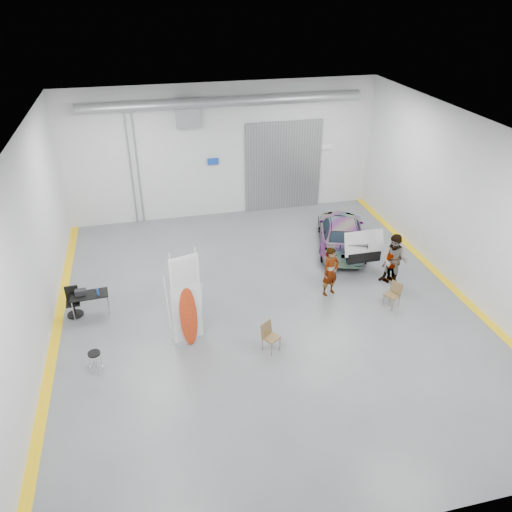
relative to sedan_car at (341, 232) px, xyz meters
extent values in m
plane|color=#5B5D63|center=(-4.06, -3.58, -0.66)|extent=(16.00, 16.00, 0.00)
cube|color=silver|center=(-11.06, -3.58, 2.34)|extent=(0.02, 16.00, 6.00)
cube|color=silver|center=(2.94, -3.58, 2.34)|extent=(0.02, 16.00, 6.00)
cube|color=silver|center=(-4.06, 4.42, 2.34)|extent=(14.00, 0.02, 6.00)
cube|color=silver|center=(-4.06, -11.58, 2.34)|extent=(14.00, 0.02, 6.00)
cube|color=silver|center=(-4.06, -3.58, 5.34)|extent=(14.00, 16.00, 0.02)
cube|color=gray|center=(-1.26, 4.34, 1.44)|extent=(3.60, 0.12, 4.20)
cube|color=gray|center=(-5.56, 4.34, 4.14)|extent=(1.00, 0.50, 1.20)
cylinder|color=gray|center=(-4.06, 3.82, 4.64)|extent=(11.90, 0.44, 0.44)
cube|color=#1642B3|center=(-4.56, 4.34, 1.94)|extent=(0.50, 0.04, 0.30)
cube|color=white|center=(0.74, 4.34, 2.24)|extent=(0.70, 0.04, 0.25)
cylinder|color=gray|center=(-7.86, 4.34, 1.84)|extent=(0.08, 0.08, 5.00)
cylinder|color=gray|center=(-8.16, 4.34, 1.84)|extent=(0.08, 0.08, 5.00)
cube|color=yellow|center=(-10.91, -3.58, -0.65)|extent=(0.30, 16.00, 0.01)
cube|color=yellow|center=(2.79, -3.58, -0.65)|extent=(0.30, 16.00, 0.01)
imported|color=silver|center=(0.00, 0.00, 0.00)|extent=(3.16, 4.87, 1.31)
imported|color=#8F6A4E|center=(-1.71, -3.20, 0.25)|extent=(0.77, 0.63, 1.82)
imported|color=slate|center=(0.76, -3.10, 0.33)|extent=(1.21, 1.19, 1.97)
imported|color=#A95038|center=(0.76, -2.95, 0.14)|extent=(0.99, 0.67, 1.59)
cube|color=white|center=(-6.89, -4.75, 0.42)|extent=(0.89, 0.26, 1.94)
ellipsoid|color=#E64F14|center=(-6.89, -4.83, 0.37)|extent=(0.59, 0.38, 2.05)
cube|color=white|center=(-6.89, -4.77, 1.88)|extent=(0.86, 0.26, 1.02)
cylinder|color=white|center=(-7.27, -4.75, 0.96)|extent=(0.03, 0.03, 3.23)
cylinder|color=white|center=(-6.52, -4.75, 0.96)|extent=(0.03, 0.03, 3.23)
cube|color=brown|center=(-4.49, -5.69, -0.18)|extent=(0.60, 0.60, 0.04)
cube|color=brown|center=(-4.49, -5.49, 0.06)|extent=(0.42, 0.32, 0.42)
cube|color=brown|center=(0.06, -4.45, -0.20)|extent=(0.56, 0.57, 0.04)
cube|color=brown|center=(0.06, -4.26, 0.04)|extent=(0.28, 0.42, 0.41)
cylinder|color=black|center=(-9.56, -5.50, 0.04)|extent=(0.35, 0.35, 0.05)
torus|color=silver|center=(-9.56, -5.50, -0.43)|extent=(0.37, 0.37, 0.02)
cylinder|color=gray|center=(-10.39, -2.76, -0.29)|extent=(0.03, 0.03, 0.72)
cylinder|color=gray|center=(-9.29, -2.76, -0.29)|extent=(0.03, 0.03, 0.72)
cylinder|color=gray|center=(-10.39, -2.26, -0.29)|extent=(0.03, 0.03, 0.72)
cylinder|color=gray|center=(-9.29, -2.26, -0.29)|extent=(0.03, 0.03, 0.72)
cube|color=black|center=(-9.84, -2.51, 0.09)|extent=(1.24, 0.68, 0.04)
cylinder|color=#1B44A6|center=(-9.54, -2.61, 0.22)|extent=(0.08, 0.08, 0.22)
cube|color=black|center=(-10.09, -2.46, 0.20)|extent=(0.35, 0.22, 0.18)
cylinder|color=black|center=(-10.38, -2.49, -0.62)|extent=(0.53, 0.53, 0.04)
cylinder|color=black|center=(-10.38, -2.49, -0.39)|extent=(0.06, 0.06, 0.46)
cube|color=black|center=(-10.38, -2.49, -0.16)|extent=(0.46, 0.46, 0.07)
cube|color=black|center=(-10.38, -2.28, 0.13)|extent=(0.42, 0.08, 0.48)
cube|color=silver|center=(0.00, -2.01, 0.68)|extent=(1.53, 0.93, 0.04)
camera|label=1|loc=(-7.63, -16.99, 9.26)|focal=35.00mm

